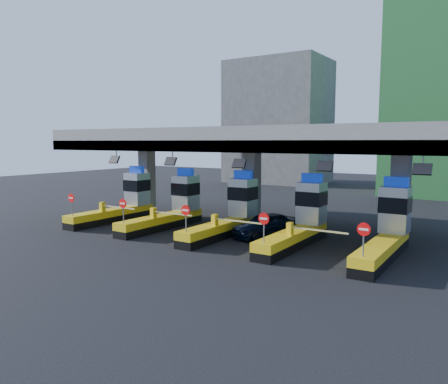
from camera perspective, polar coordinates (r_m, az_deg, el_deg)
The scene contains 9 objects.
ground at distance 29.01m, azimuth 0.66°, elevation -5.58°, with size 120.00×120.00×0.00m, color black.
toll_canopy at distance 30.82m, azimuth 3.55°, elevation 6.61°, with size 28.00×12.09×7.00m.
toll_lane_far_left at distance 35.25m, azimuth -12.97°, elevation -1.27°, with size 4.43×8.00×4.16m.
toll_lane_left at distance 31.88m, azimuth -6.69°, elevation -1.97°, with size 4.43×8.00×4.16m.
toll_lane_center at distance 28.98m, azimuth 0.96°, elevation -2.78°, with size 4.43×8.00×4.16m.
toll_lane_right at distance 26.71m, azimuth 10.12°, elevation -3.69°, with size 4.43×8.00×4.16m.
toll_lane_far_right at distance 25.24m, azimuth 20.67°, elevation -4.62°, with size 4.43×8.00×4.16m.
bg_building_concrete at distance 66.74m, azimuth 7.10°, elevation 9.02°, with size 14.00×10.00×18.00m, color #4C4C49.
van at distance 28.20m, azimuth 5.45°, elevation -4.32°, with size 1.87×4.66×1.59m, color black.
Camera 1 is at (15.13, -23.98, 6.12)m, focal length 35.00 mm.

